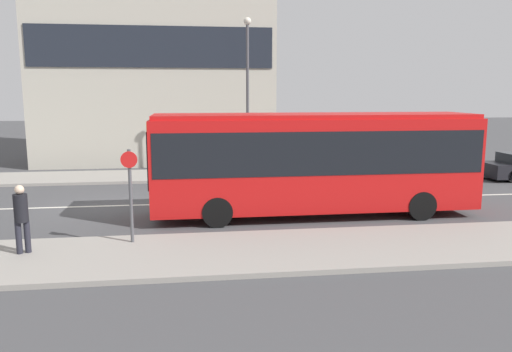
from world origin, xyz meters
The scene contains 9 objects.
ground_plane centered at (0.00, 0.00, 0.00)m, with size 120.00×120.00×0.00m, color #444447.
sidewalk_near centered at (0.00, -6.25, 0.07)m, with size 44.00×3.50×0.13m.
sidewalk_far centered at (0.00, 6.25, 0.07)m, with size 44.00×3.50×0.13m.
lane_centerline centered at (0.00, 0.00, 0.00)m, with size 41.80×0.16×0.01m.
city_bus centered at (7.13, -2.37, 1.99)m, with size 10.87×2.51×3.46m.
parked_car_0 centered at (13.85, 3.47, 0.67)m, with size 4.55×1.84×1.44m.
pedestrian_near_stop centered at (-1.26, -5.78, 1.13)m, with size 0.34×0.34×1.76m.
bus_stop_sign centered at (1.37, -5.19, 1.62)m, with size 0.44×0.12×2.54m.
street_lamp centered at (5.82, 5.67, 4.68)m, with size 0.36×0.36×7.54m.
Camera 1 is at (2.96, -18.63, 4.15)m, focal length 35.00 mm.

